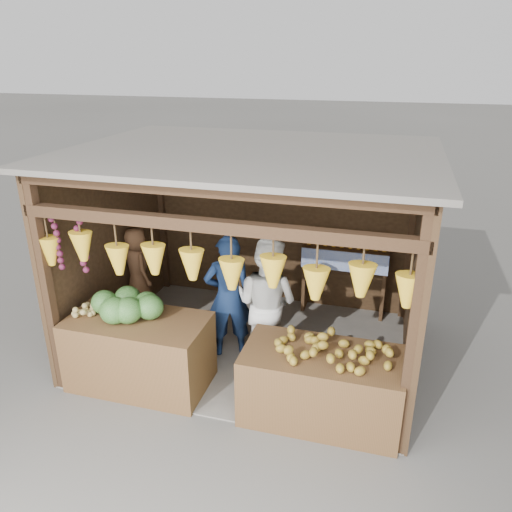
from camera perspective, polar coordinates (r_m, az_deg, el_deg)
The scene contains 12 objects.
ground at distance 6.88m, azimuth -0.43°, elevation -10.35°, with size 80.00×80.00×0.00m, color #514F49.
stall_structure at distance 6.13m, azimuth -0.89°, elevation 2.78°, with size 4.30×3.30×2.66m.
back_shelf at distance 7.44m, azimuth 10.14°, elevation -0.55°, with size 1.25×0.32×1.32m.
counter_left at distance 6.13m, azimuth -13.15°, elevation -10.61°, with size 1.61×0.85×0.87m, color #52391B.
counter_right at distance 5.56m, azimuth 7.45°, elevation -14.46°, with size 1.67×0.85×0.79m, color #51371B.
stool at distance 7.58m, azimuth -12.91°, elevation -6.30°, with size 0.34×0.34×0.32m, color black.
man_standing at distance 6.34m, azimuth -3.18°, elevation -4.72°, with size 0.61×0.40×1.67m, color #132448.
woman_standing at distance 6.14m, azimuth 1.21°, elevation -5.40°, with size 0.83×0.65×1.71m, color white.
vendor_seated at distance 7.27m, azimuth -13.39°, elevation -1.19°, with size 0.56×0.37×1.15m, color brown.
melon_pile at distance 5.92m, azimuth -14.39°, elevation -5.37°, with size 1.00×0.50×0.32m, color #194A13, non-canonical shape.
tanfruit_pile at distance 6.16m, azimuth -18.74°, elevation -5.78°, with size 0.34×0.40×0.13m, color #A78E4D, non-canonical shape.
mango_pile at distance 5.26m, azimuth 8.81°, elevation -10.21°, with size 1.40×0.64×0.22m, color #B45D18, non-canonical shape.
Camera 1 is at (1.64, -5.58, 3.68)m, focal length 35.00 mm.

